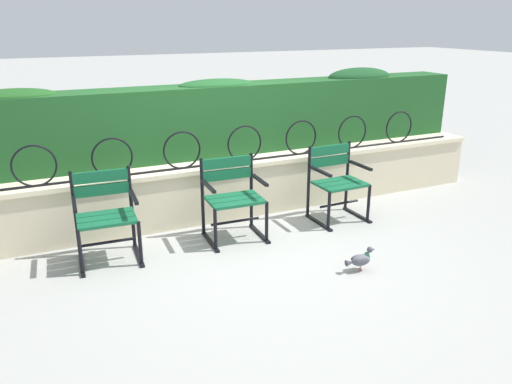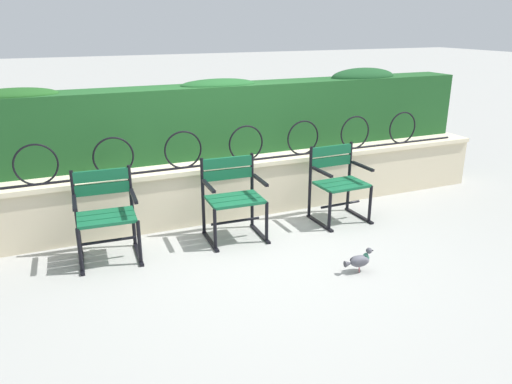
% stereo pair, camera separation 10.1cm
% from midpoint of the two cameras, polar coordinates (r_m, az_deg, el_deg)
% --- Properties ---
extents(ground_plane, '(60.00, 60.00, 0.00)m').
position_cam_midpoint_polar(ground_plane, '(5.15, 1.08, -6.18)').
color(ground_plane, '#9E9E99').
extents(stone_wall, '(6.93, 0.41, 0.66)m').
position_cam_midpoint_polar(stone_wall, '(5.83, -2.72, 0.40)').
color(stone_wall, beige).
rests_on(stone_wall, ground).
extents(iron_arch_fence, '(6.40, 0.02, 0.42)m').
position_cam_midpoint_polar(iron_arch_fence, '(5.57, -3.95, 4.98)').
color(iron_arch_fence, black).
rests_on(iron_arch_fence, stone_wall).
extents(hedge_row, '(6.79, 0.48, 0.94)m').
position_cam_midpoint_polar(hedge_row, '(6.03, -3.95, 8.51)').
color(hedge_row, '#1E5123').
rests_on(hedge_row, stone_wall).
extents(park_chair_left, '(0.60, 0.55, 0.86)m').
position_cam_midpoint_polar(park_chair_left, '(4.95, -16.24, -2.26)').
color(park_chair_left, '#145B38').
rests_on(park_chair_left, ground).
extents(park_chair_centre, '(0.62, 0.55, 0.85)m').
position_cam_midpoint_polar(park_chair_centre, '(5.22, -2.13, -0.39)').
color(park_chair_centre, '#145B38').
rests_on(park_chair_centre, ground).
extents(park_chair_right, '(0.59, 0.53, 0.85)m').
position_cam_midpoint_polar(park_chair_right, '(5.78, 9.83, 1.28)').
color(park_chair_right, '#145B38').
rests_on(park_chair_right, ground).
extents(pigeon_near_chairs, '(0.29, 0.11, 0.22)m').
position_cam_midpoint_polar(pigeon_near_chairs, '(4.72, 12.32, -7.65)').
color(pigeon_near_chairs, '#5B5B66').
rests_on(pigeon_near_chairs, ground).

